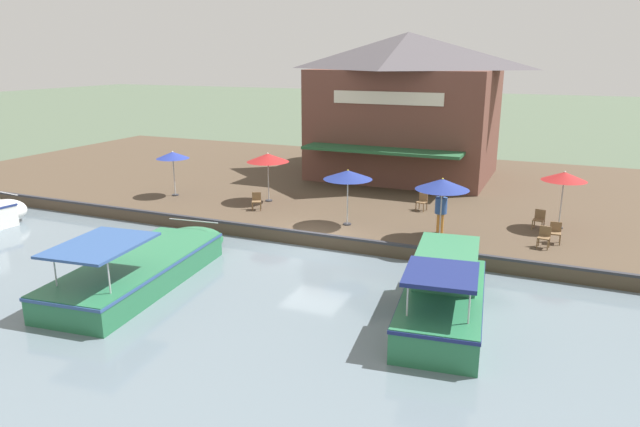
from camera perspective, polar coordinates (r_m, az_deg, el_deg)
name	(u,v)px	position (r m, az deg, el deg)	size (l,w,h in m)	color
ground_plane	(316,249)	(24.27, -0.44, -3.60)	(220.00, 220.00, 0.00)	#4C5B47
quay_deck	(390,189)	(34.16, 7.03, 2.47)	(22.00, 56.00, 0.60)	#4C3D2D
quay_edge_fender	(317,234)	(24.15, -0.35, -2.07)	(0.20, 50.40, 0.10)	#2D2D33
waterfront_restaurant	(406,105)	(36.16, 8.58, 10.73)	(10.04, 11.01, 8.71)	brown
patio_umbrella_back_row	(564,177)	(26.73, 23.24, 3.42)	(1.90, 1.90, 2.56)	#B7B7B7
patio_umbrella_mid_patio_right	(348,175)	(25.13, 2.80, 3.88)	(2.17, 2.17, 2.53)	#B7B7B7
patio_umbrella_by_entrance	(268,158)	(29.45, -5.24, 5.58)	(2.18, 2.18, 2.55)	#B7B7B7
patio_umbrella_mid_patio_left	(173,155)	(31.57, -14.52, 5.65)	(1.74, 1.74, 2.43)	#B7B7B7
patio_umbrella_far_corner	(442,184)	(23.62, 12.14, 2.87)	(2.19, 2.19, 2.58)	#B7B7B7
cafe_chair_mid_patio	(544,236)	(24.18, 21.51, -2.11)	(0.49, 0.49, 0.85)	brown
cafe_chair_facing_river	(256,200)	(28.22, -6.37, 1.33)	(0.59, 0.59, 0.85)	brown
cafe_chair_under_first_umbrella	(539,218)	(26.69, 21.06, -0.46)	(0.51, 0.51, 0.85)	brown
cafe_chair_beside_entrance	(555,232)	(24.95, 22.47, -1.68)	(0.45, 0.45, 0.85)	brown
cafe_chair_far_corner_seat	(422,201)	(28.37, 10.19, 1.26)	(0.51, 0.51, 0.85)	brown
person_at_quay_edge	(441,207)	(24.72, 12.01, 0.62)	(0.51, 0.51, 1.79)	orange
motorboat_nearest_quay	(150,263)	(21.86, -16.61, -4.77)	(9.15, 3.71, 2.11)	#287047
motorboat_mid_row	(445,289)	(18.54, 12.39, -7.35)	(7.34, 3.11, 2.15)	#287047
tree_behind_restaurant	(348,102)	(41.67, 2.82, 11.09)	(3.37, 3.21, 5.84)	brown
tree_downstream_bank	(411,99)	(38.91, 9.05, 11.21)	(3.49, 3.32, 6.31)	brown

